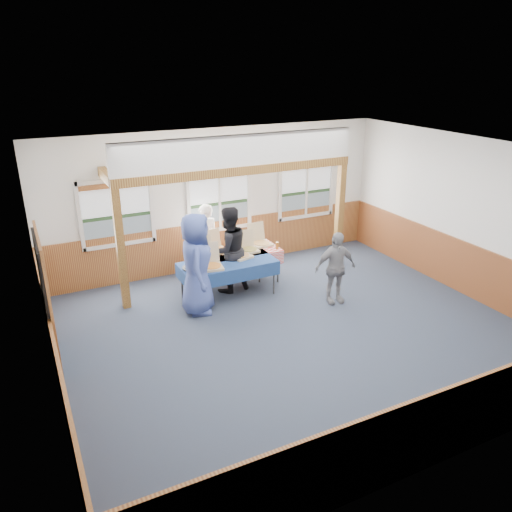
{
  "coord_description": "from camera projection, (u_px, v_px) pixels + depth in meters",
  "views": [
    {
      "loc": [
        -4.09,
        -6.74,
        4.6
      ],
      "look_at": [
        -0.28,
        1.0,
        1.16
      ],
      "focal_mm": 35.0,
      "sensor_mm": 36.0,
      "label": 1
    }
  ],
  "objects": [
    {
      "name": "floor",
      "position": [
        294.0,
        331.0,
        9.0
      ],
      "size": [
        8.0,
        8.0,
        0.0
      ],
      "primitive_type": "plane",
      "color": "#2A3345",
      "rests_on": "ground"
    },
    {
      "name": "ceiling",
      "position": [
        300.0,
        153.0,
        7.81
      ],
      "size": [
        8.0,
        8.0,
        0.0
      ],
      "primitive_type": "plane",
      "rotation": [
        3.14,
        0.0,
        0.0
      ],
      "color": "white",
      "rests_on": "wall_back"
    },
    {
      "name": "wall_back",
      "position": [
        219.0,
        199.0,
        11.32
      ],
      "size": [
        8.0,
        0.0,
        8.0
      ],
      "primitive_type": "plane",
      "rotation": [
        1.57,
        0.0,
        0.0
      ],
      "color": "silver",
      "rests_on": "floor"
    },
    {
      "name": "wall_front",
      "position": [
        459.0,
        350.0,
        5.49
      ],
      "size": [
        8.0,
        0.0,
        8.0
      ],
      "primitive_type": "plane",
      "rotation": [
        -1.57,
        0.0,
        0.0
      ],
      "color": "silver",
      "rests_on": "floor"
    },
    {
      "name": "wall_left",
      "position": [
        43.0,
        295.0,
        6.77
      ],
      "size": [
        0.0,
        8.0,
        8.0
      ],
      "primitive_type": "plane",
      "rotation": [
        1.57,
        0.0,
        1.57
      ],
      "color": "silver",
      "rests_on": "floor"
    },
    {
      "name": "wall_right",
      "position": [
        468.0,
        218.0,
        10.04
      ],
      "size": [
        0.0,
        8.0,
        8.0
      ],
      "primitive_type": "plane",
      "rotation": [
        1.57,
        0.0,
        -1.57
      ],
      "color": "silver",
      "rests_on": "floor"
    },
    {
      "name": "wainscot_back",
      "position": [
        220.0,
        243.0,
        11.69
      ],
      "size": [
        7.98,
        0.05,
        1.1
      ],
      "primitive_type": "cube",
      "color": "brown",
      "rests_on": "floor"
    },
    {
      "name": "wainscot_front",
      "position": [
        444.0,
        425.0,
        5.9
      ],
      "size": [
        7.98,
        0.05,
        1.1
      ],
      "primitive_type": "cube",
      "color": "brown",
      "rests_on": "floor"
    },
    {
      "name": "wainscot_left",
      "position": [
        56.0,
        360.0,
        7.17
      ],
      "size": [
        0.05,
        6.98,
        1.1
      ],
      "primitive_type": "cube",
      "color": "brown",
      "rests_on": "floor"
    },
    {
      "name": "wainscot_right",
      "position": [
        460.0,
        266.0,
        10.42
      ],
      "size": [
        0.05,
        6.98,
        1.1
      ],
      "primitive_type": "cube",
      "color": "brown",
      "rests_on": "floor"
    },
    {
      "name": "cased_opening",
      "position": [
        46.0,
        303.0,
        7.74
      ],
      "size": [
        0.06,
        1.3,
        2.1
      ],
      "primitive_type": "cube",
      "color": "#2D2D2D",
      "rests_on": "wall_left"
    },
    {
      "name": "window_left",
      "position": [
        116.0,
        209.0,
        10.32
      ],
      "size": [
        1.56,
        0.1,
        1.46
      ],
      "color": "silver",
      "rests_on": "wall_back"
    },
    {
      "name": "window_mid",
      "position": [
        219.0,
        197.0,
        11.26
      ],
      "size": [
        1.56,
        0.1,
        1.46
      ],
      "color": "silver",
      "rests_on": "wall_back"
    },
    {
      "name": "window_right",
      "position": [
        306.0,
        186.0,
        12.2
      ],
      "size": [
        1.56,
        0.1,
        1.46
      ],
      "color": "silver",
      "rests_on": "wall_back"
    },
    {
      "name": "post_left",
      "position": [
        121.0,
        250.0,
        9.45
      ],
      "size": [
        0.15,
        0.15,
        2.4
      ],
      "primitive_type": "cube",
      "color": "#603315",
      "rests_on": "floor"
    },
    {
      "name": "post_right",
      "position": [
        339.0,
        216.0,
        11.5
      ],
      "size": [
        0.15,
        0.15,
        2.4
      ],
      "primitive_type": "cube",
      "color": "#603315",
      "rests_on": "floor"
    },
    {
      "name": "cross_beam",
      "position": [
        240.0,
        171.0,
        9.99
      ],
      "size": [
        5.15,
        0.18,
        0.18
      ],
      "primitive_type": "cube",
      "color": "#603315",
      "rests_on": "post_left"
    },
    {
      "name": "table_left",
      "position": [
        228.0,
        265.0,
        10.08
      ],
      "size": [
        2.04,
        1.12,
        0.76
      ],
      "rotation": [
        0.0,
        0.0,
        -0.14
      ],
      "color": "#2D2D2D",
      "rests_on": "floor"
    },
    {
      "name": "table_right",
      "position": [
        236.0,
        254.0,
        10.64
      ],
      "size": [
        1.89,
        0.87,
        0.76
      ],
      "rotation": [
        0.0,
        0.0,
        0.03
      ],
      "color": "#2D2D2D",
      "rests_on": "floor"
    },
    {
      "name": "pizza_box_a",
      "position": [
        211.0,
        264.0,
        9.79
      ],
      "size": [
        0.48,
        0.55,
        0.44
      ],
      "rotation": [
        0.0,
        0.0,
        -0.16
      ],
      "color": "#CAB687",
      "rests_on": "table_left"
    },
    {
      "name": "pizza_box_b",
      "position": [
        240.0,
        254.0,
        10.31
      ],
      "size": [
        0.49,
        0.55,
        0.43
      ],
      "rotation": [
        0.0,
        0.0,
        0.22
      ],
      "color": "#CAB687",
      "rests_on": "table_left"
    },
    {
      "name": "pizza_box_c",
      "position": [
        205.0,
        256.0,
        10.21
      ],
      "size": [
        0.45,
        0.53,
        0.45
      ],
      "rotation": [
        0.0,
        0.0,
        -0.09
      ],
      "color": "#CAB687",
      "rests_on": "table_right"
    },
    {
      "name": "pizza_box_d",
      "position": [
        217.0,
        248.0,
        10.61
      ],
      "size": [
        0.47,
        0.54,
        0.42
      ],
      "rotation": [
        0.0,
        0.0,
        0.19
      ],
      "color": "#CAB687",
      "rests_on": "table_right"
    },
    {
      "name": "pizza_box_e",
      "position": [
        249.0,
        248.0,
        10.64
      ],
      "size": [
        0.39,
        0.47,
        0.4
      ],
      "rotation": [
        0.0,
        0.0,
        -0.05
      ],
      "color": "#CAB687",
      "rests_on": "table_right"
    },
    {
      "name": "pizza_box_f",
      "position": [
        260.0,
        242.0,
        10.98
      ],
      "size": [
        0.43,
        0.52,
        0.45
      ],
      "rotation": [
        0.0,
        0.0,
        0.05
      ],
      "color": "#CAB687",
      "rests_on": "table_right"
    },
    {
      "name": "veggie_tray",
      "position": [
        192.0,
        267.0,
        9.74
      ],
      "size": [
        0.4,
        0.4,
        0.09
      ],
      "color": "black",
      "rests_on": "table_left"
    },
    {
      "name": "drink_glass",
      "position": [
        277.0,
        245.0,
        10.74
      ],
      "size": [
        0.07,
        0.07,
        0.15
      ],
      "primitive_type": "cylinder",
      "color": "#A75C1B",
      "rests_on": "table_right"
    },
    {
      "name": "woman_white",
      "position": [
        206.0,
        240.0,
        11.07
      ],
      "size": [
        0.63,
        0.44,
        1.66
      ],
      "primitive_type": "imported",
      "rotation": [
        0.0,
        0.0,
        3.22
      ],
      "color": "white",
      "rests_on": "floor"
    },
    {
      "name": "woman_black",
      "position": [
        228.0,
        250.0,
        10.28
      ],
      "size": [
        0.98,
        0.82,
        1.82
      ],
      "primitive_type": "imported",
      "rotation": [
        0.0,
        0.0,
        3.29
      ],
      "color": "black",
      "rests_on": "floor"
    },
    {
      "name": "man_blue",
      "position": [
        196.0,
        264.0,
        9.36
      ],
      "size": [
        0.91,
        1.12,
        1.98
      ],
      "primitive_type": "imported",
      "rotation": [
        0.0,
        0.0,
        1.24
      ],
      "color": "#3C4F98",
      "rests_on": "floor"
    },
    {
      "name": "person_grey",
      "position": [
        335.0,
        268.0,
        9.84
      ],
      "size": [
        0.9,
        0.46,
        1.48
      ],
      "primitive_type": "imported",
      "rotation": [
        0.0,
        0.0,
        -0.11
      ],
      "color": "gray",
      "rests_on": "floor"
    }
  ]
}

